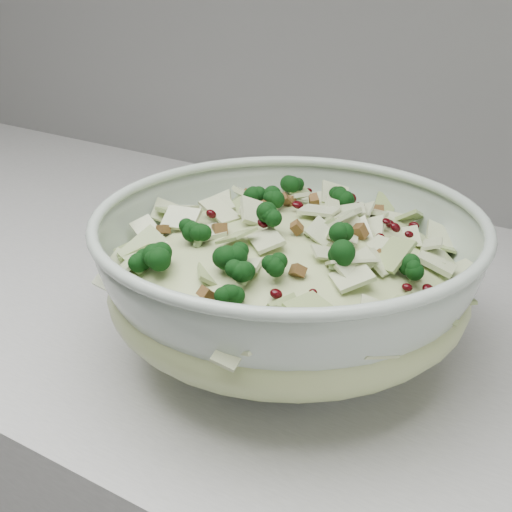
# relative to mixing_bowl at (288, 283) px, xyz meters

# --- Properties ---
(mixing_bowl) EXTENTS (0.39, 0.39, 0.12)m
(mixing_bowl) POSITION_rel_mixing_bowl_xyz_m (0.00, 0.00, 0.00)
(mixing_bowl) COLOR #A9BAAA
(mixing_bowl) RESTS_ON counter
(salad) EXTENTS (0.29, 0.29, 0.12)m
(salad) POSITION_rel_mixing_bowl_xyz_m (-0.00, 0.00, 0.02)
(salad) COLOR #B1BA7F
(salad) RESTS_ON mixing_bowl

